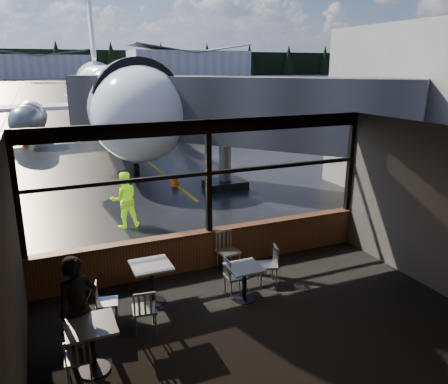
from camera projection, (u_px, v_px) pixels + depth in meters
ground_plane at (46, 84)px, 116.46m from camera, size 520.00×520.00×0.00m
carpet_floor at (270, 334)px, 7.80m from camera, size 8.00×6.00×0.01m
ceiling at (277, 140)px, 6.84m from camera, size 8.00×6.00×0.04m
wall_left at (11, 290)px, 5.81m from camera, size 0.04×6.00×3.50m
wall_right at (446, 213)px, 8.83m from camera, size 0.04×6.00×3.50m
wall_back at (411, 344)px, 4.67m from camera, size 8.00×0.04×3.50m
window_sill at (209, 249)px, 10.33m from camera, size 8.00×0.28×0.90m
window_header at (208, 126)px, 9.53m from camera, size 8.00×0.18×0.30m
mullion_left at (16, 197)px, 8.35m from camera, size 0.12×0.12×2.60m
mullion_centre at (209, 177)px, 9.85m from camera, size 0.12×0.12×2.60m
mullion_right at (350, 163)px, 11.34m from camera, size 0.12×0.12×2.60m
window_transom at (208, 173)px, 9.82m from camera, size 8.00×0.10×0.08m
airliner at (106, 56)px, 27.96m from camera, size 31.03×36.34×10.50m
jet_bridge at (246, 127)px, 15.99m from camera, size 9.32×11.39×4.97m
cafe_table_near at (244, 283)px, 8.87m from camera, size 0.68×0.68×0.74m
cafe_table_mid at (152, 284)px, 8.74m from camera, size 0.77×0.77×0.85m
cafe_table_left at (92, 348)px, 6.76m from camera, size 0.75×0.75×0.83m
chair_near_e at (267, 265)px, 9.50m from camera, size 0.59×0.59×0.89m
chair_near_w at (236, 276)px, 9.02m from camera, size 0.48×0.48×0.86m
chair_near_n at (228, 252)px, 10.09m from camera, size 0.60×0.60×0.96m
chair_mid_s at (144, 310)px, 7.78m from camera, size 0.54×0.54×0.88m
chair_mid_w at (107, 303)px, 8.06m from camera, size 0.52×0.52×0.82m
chair_left_s at (78, 358)px, 6.53m from camera, size 0.49×0.49×0.83m
passenger at (79, 310)px, 6.92m from camera, size 0.76×0.62×1.79m
ground_crew at (124, 200)px, 12.83m from camera, size 0.84×0.67×1.68m
cone_nose at (175, 180)px, 17.44m from camera, size 0.37×0.37×0.51m
cone_wing at (24, 143)px, 25.78m from camera, size 0.34×0.34×0.47m
terminal_annex at (443, 113)px, 15.61m from camera, size 5.00×7.00×6.00m
hangar_mid at (39, 65)px, 172.49m from camera, size 38.00×15.00×10.00m
hangar_right at (189, 63)px, 188.71m from camera, size 50.00×20.00×12.00m
fuel_tank_c at (12, 71)px, 166.62m from camera, size 8.00×8.00×6.00m
treeline at (38, 63)px, 194.30m from camera, size 360.00×3.00×12.00m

